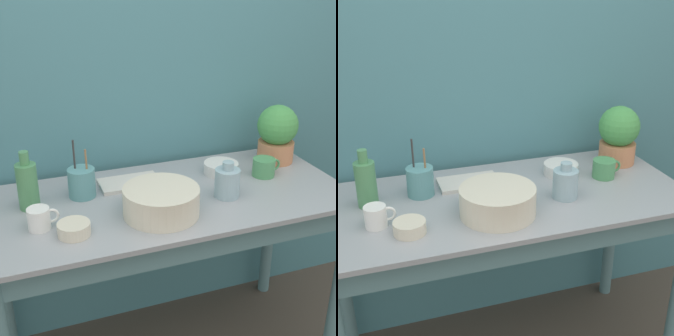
% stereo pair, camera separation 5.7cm
% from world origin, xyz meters
% --- Properties ---
extents(wall_back, '(6.00, 0.05, 2.40)m').
position_xyz_m(wall_back, '(0.00, 0.72, 1.20)').
color(wall_back, teal).
rests_on(wall_back, ground_plane).
extents(counter_table, '(1.46, 0.66, 0.84)m').
position_xyz_m(counter_table, '(0.00, 0.30, 0.68)').
color(counter_table, slate).
rests_on(counter_table, ground_plane).
extents(potted_plant, '(0.18, 0.18, 0.27)m').
position_xyz_m(potted_plant, '(0.60, 0.50, 0.98)').
color(potted_plant, tan).
rests_on(potted_plant, counter_table).
extents(bowl_wash_large, '(0.28, 0.28, 0.10)m').
position_xyz_m(bowl_wash_large, '(-0.08, 0.20, 0.90)').
color(bowl_wash_large, beige).
rests_on(bowl_wash_large, counter_table).
extents(bottle_tall, '(0.08, 0.08, 0.23)m').
position_xyz_m(bottle_tall, '(-0.52, 0.42, 0.94)').
color(bottle_tall, '#4C8C59').
rests_on(bottle_tall, counter_table).
extents(bottle_short, '(0.10, 0.10, 0.15)m').
position_xyz_m(bottle_short, '(0.22, 0.25, 0.90)').
color(bottle_short, '#93B2BC').
rests_on(bottle_short, counter_table).
extents(mug_white, '(0.11, 0.08, 0.08)m').
position_xyz_m(mug_white, '(-0.50, 0.25, 0.88)').
color(mug_white, white).
rests_on(mug_white, counter_table).
extents(mug_green, '(0.13, 0.10, 0.08)m').
position_xyz_m(mug_green, '(0.46, 0.37, 0.88)').
color(mug_green, '#4C935B').
rests_on(mug_green, counter_table).
extents(bowl_small_cream, '(0.11, 0.11, 0.04)m').
position_xyz_m(bowl_small_cream, '(-0.40, 0.17, 0.87)').
color(bowl_small_cream, beige).
rests_on(bowl_small_cream, counter_table).
extents(bowl_small_enamel_white, '(0.15, 0.15, 0.05)m').
position_xyz_m(bowl_small_enamel_white, '(0.30, 0.46, 0.87)').
color(bowl_small_enamel_white, silver).
rests_on(bowl_small_enamel_white, counter_table).
extents(utensil_cup, '(0.11, 0.11, 0.23)m').
position_xyz_m(utensil_cup, '(-0.32, 0.44, 0.90)').
color(utensil_cup, '#569399').
rests_on(utensil_cup, counter_table).
extents(tray_board, '(0.25, 0.14, 0.02)m').
position_xyz_m(tray_board, '(-0.11, 0.48, 0.85)').
color(tray_board, beige).
rests_on(tray_board, counter_table).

